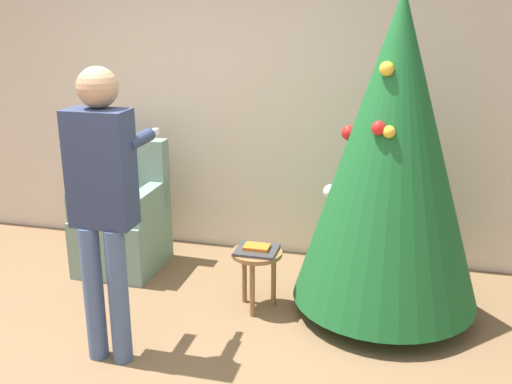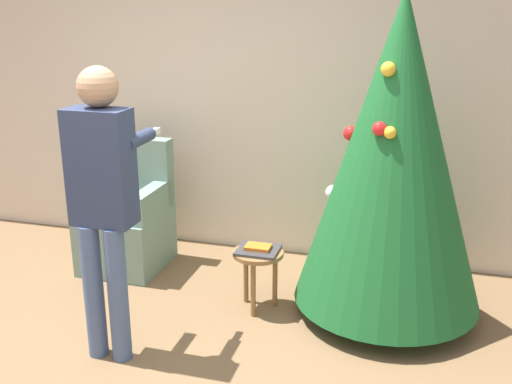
{
  "view_description": "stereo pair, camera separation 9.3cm",
  "coord_description": "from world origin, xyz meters",
  "px_view_note": "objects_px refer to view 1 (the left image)",
  "views": [
    {
      "loc": [
        1.35,
        -2.57,
        2.1
      ],
      "look_at": [
        0.48,
        0.82,
        0.98
      ],
      "focal_mm": 42.0,
      "sensor_mm": 36.0,
      "label": 1
    },
    {
      "loc": [
        1.44,
        -2.55,
        2.1
      ],
      "look_at": [
        0.48,
        0.82,
        0.98
      ],
      "focal_mm": 42.0,
      "sensor_mm": 36.0,
      "label": 2
    }
  ],
  "objects_px": {
    "armchair": "(124,223)",
    "side_stool": "(257,262)",
    "christmas_tree": "(393,153)",
    "person_standing": "(103,193)"
  },
  "relations": [
    {
      "from": "christmas_tree",
      "to": "side_stool",
      "type": "bearing_deg",
      "value": -168.75
    },
    {
      "from": "christmas_tree",
      "to": "person_standing",
      "type": "bearing_deg",
      "value": -148.94
    },
    {
      "from": "christmas_tree",
      "to": "person_standing",
      "type": "relative_size",
      "value": 1.24
    },
    {
      "from": "christmas_tree",
      "to": "armchair",
      "type": "height_order",
      "value": "christmas_tree"
    },
    {
      "from": "christmas_tree",
      "to": "armchair",
      "type": "relative_size",
      "value": 2.13
    },
    {
      "from": "christmas_tree",
      "to": "person_standing",
      "type": "distance_m",
      "value": 1.86
    },
    {
      "from": "christmas_tree",
      "to": "armchair",
      "type": "xyz_separation_m",
      "value": [
        -2.11,
        0.27,
        -0.79
      ]
    },
    {
      "from": "armchair",
      "to": "side_stool",
      "type": "height_order",
      "value": "armchair"
    },
    {
      "from": "person_standing",
      "to": "side_stool",
      "type": "bearing_deg",
      "value": 47.59
    },
    {
      "from": "christmas_tree",
      "to": "armchair",
      "type": "distance_m",
      "value": 2.27
    }
  ]
}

